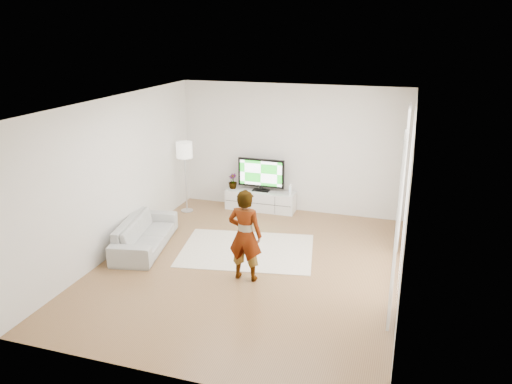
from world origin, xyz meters
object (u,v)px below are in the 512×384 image
(player, at_px, (245,235))
(floor_lamp, at_px, (184,153))
(sofa, at_px, (145,233))
(media_console, at_px, (261,200))
(television, at_px, (261,174))
(rug, at_px, (247,250))

(player, bearing_deg, floor_lamp, -48.21)
(player, xyz_separation_m, sofa, (-2.18, 0.61, -0.50))
(media_console, xyz_separation_m, sofa, (-1.45, -2.60, 0.06))
(television, bearing_deg, media_console, -90.00)
(rug, relative_size, player, 1.57)
(media_console, xyz_separation_m, television, (-0.00, 0.03, 0.62))
(rug, height_order, floor_lamp, floor_lamp)
(player, xyz_separation_m, floor_lamp, (-2.28, 2.63, 0.56))
(player, distance_m, floor_lamp, 3.52)
(media_console, xyz_separation_m, player, (0.72, -3.21, 0.55))
(media_console, bearing_deg, rug, -79.57)
(player, distance_m, sofa, 2.31)
(floor_lamp, bearing_deg, player, -49.08)
(television, relative_size, rug, 0.44)
(sofa, bearing_deg, player, -117.04)
(television, distance_m, rug, 2.38)
(sofa, bearing_deg, media_console, -40.68)
(media_console, distance_m, rug, 2.21)
(rug, distance_m, player, 1.33)
(media_console, relative_size, floor_lamp, 0.99)
(player, relative_size, sofa, 0.80)
(television, height_order, sofa, television)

